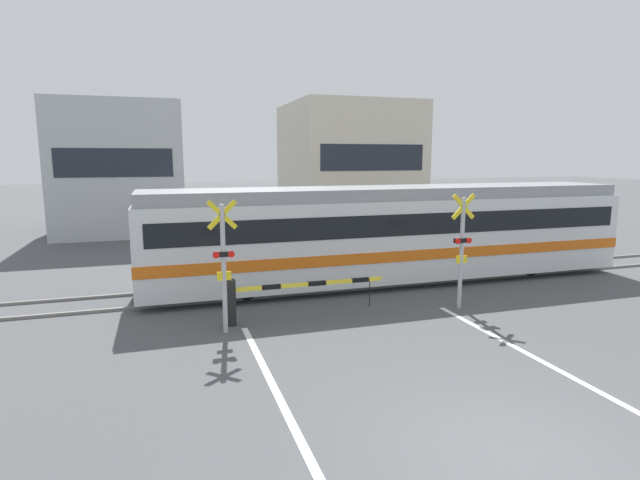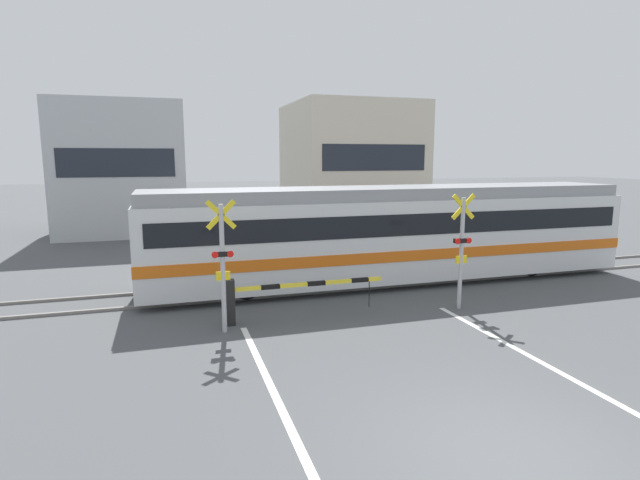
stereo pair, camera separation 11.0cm
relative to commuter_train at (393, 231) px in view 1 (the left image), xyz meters
name	(u,v)px [view 1 (the left image)]	position (x,y,z in m)	size (l,w,h in m)	color
ground_plane	(516,458)	(-2.66, -9.37, -1.65)	(160.00, 160.00, 0.00)	#4C4F51
rail_track_near	(321,292)	(-2.66, -0.72, -1.61)	(50.00, 0.10, 0.08)	gray
rail_track_far	(307,281)	(-2.66, 0.72, -1.61)	(50.00, 0.10, 0.08)	gray
road_stripe_left	(303,446)	(-5.32, -8.23, -1.64)	(0.14, 10.28, 0.01)	white
road_stripe_right	(601,393)	(-0.01, -8.23, -1.64)	(0.14, 10.28, 0.01)	white
commuter_train	(393,231)	(0.00, 0.00, 0.00)	(15.72, 2.67, 3.07)	silver
crossing_barrier_near	(274,293)	(-4.53, -2.79, -0.93)	(4.00, 0.20, 1.12)	black
crossing_barrier_far	(340,247)	(-0.80, 2.75, -0.93)	(4.00, 0.20, 1.12)	black
crossing_signal_left	(224,260)	(-5.77, -3.22, 0.04)	(0.68, 0.15, 3.07)	#B2B2B7
crossing_signal_right	(462,246)	(0.44, -3.22, 0.04)	(0.68, 0.15, 3.07)	#B2B2B7
pedestrian	(256,233)	(-3.48, 5.36, -0.65)	(0.38, 0.23, 1.73)	brown
building_left_of_street	(121,168)	(-9.08, 15.25, 1.76)	(6.31, 7.82, 6.81)	#B2B7BC
building_right_of_street	(348,163)	(4.24, 15.25, 1.98)	(7.30, 7.82, 7.25)	beige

